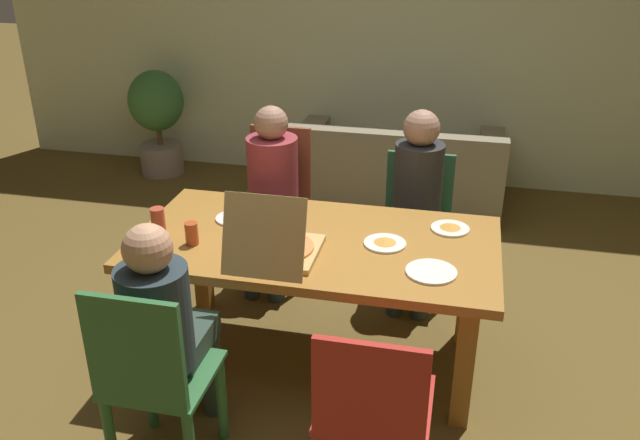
# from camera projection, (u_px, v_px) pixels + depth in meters

# --- Properties ---
(ground_plane) EXTENTS (20.00, 20.00, 0.00)m
(ground_plane) POSITION_uv_depth(u_px,v_px,m) (316.00, 357.00, 3.71)
(ground_plane) COLOR brown
(back_wall) EXTENTS (7.18, 0.12, 2.82)m
(back_wall) POSITION_uv_depth(u_px,v_px,m) (392.00, 19.00, 5.64)
(back_wall) COLOR beige
(back_wall) RESTS_ON ground
(dining_table) EXTENTS (1.85, 0.97, 0.74)m
(dining_table) POSITION_uv_depth(u_px,v_px,m) (316.00, 256.00, 3.44)
(dining_table) COLOR #A36D2C
(dining_table) RESTS_ON ground
(chair_0) EXTENTS (0.42, 0.43, 1.00)m
(chair_0) POSITION_uv_depth(u_px,v_px,m) (278.00, 199.00, 4.37)
(chair_0) COLOR brown
(chair_0) RESTS_ON ground
(person_0) EXTENTS (0.32, 0.49, 1.19)m
(person_0) POSITION_uv_depth(u_px,v_px,m) (271.00, 183.00, 4.17)
(person_0) COLOR #2B3A4B
(person_0) RESTS_ON ground
(chair_1) EXTENTS (0.43, 0.43, 0.97)m
(chair_1) POSITION_uv_depth(u_px,v_px,m) (153.00, 380.00, 2.74)
(chair_1) COLOR #2F6737
(chair_1) RESTS_ON ground
(person_1) EXTENTS (0.29, 0.53, 1.18)m
(person_1) POSITION_uv_depth(u_px,v_px,m) (166.00, 322.00, 2.80)
(person_1) COLOR #2F4235
(person_1) RESTS_ON ground
(chair_2) EXTENTS (0.45, 0.41, 0.89)m
(chair_2) POSITION_uv_depth(u_px,v_px,m) (417.00, 214.00, 4.21)
(chair_2) COLOR #2E6341
(chair_2) RESTS_ON ground
(person_2) EXTENTS (0.30, 0.49, 1.21)m
(person_2) POSITION_uv_depth(u_px,v_px,m) (417.00, 193.00, 4.00)
(person_2) COLOR #2C4245
(person_2) RESTS_ON ground
(chair_3) EXTENTS (0.44, 0.45, 0.91)m
(chair_3) POSITION_uv_depth(u_px,v_px,m) (373.00, 413.00, 2.57)
(chair_3) COLOR #B2271F
(chair_3) RESTS_ON ground
(pizza_box_0) EXTENTS (0.38, 0.50, 0.39)m
(pizza_box_0) POSITION_uv_depth(u_px,v_px,m) (277.00, 247.00, 3.20)
(pizza_box_0) COLOR tan
(pizza_box_0) RESTS_ON dining_table
(plate_0) EXTENTS (0.21, 0.21, 0.03)m
(plate_0) POSITION_uv_depth(u_px,v_px,m) (385.00, 243.00, 3.34)
(plate_0) COLOR white
(plate_0) RESTS_ON dining_table
(plate_1) EXTENTS (0.24, 0.24, 0.01)m
(plate_1) POSITION_uv_depth(u_px,v_px,m) (431.00, 272.00, 3.08)
(plate_1) COLOR white
(plate_1) RESTS_ON dining_table
(plate_2) EXTENTS (0.21, 0.21, 0.01)m
(plate_2) POSITION_uv_depth(u_px,v_px,m) (235.00, 218.00, 3.61)
(plate_2) COLOR white
(plate_2) RESTS_ON dining_table
(plate_3) EXTENTS (0.20, 0.20, 0.03)m
(plate_3) POSITION_uv_depth(u_px,v_px,m) (450.00, 228.00, 3.49)
(plate_3) COLOR white
(plate_3) RESTS_ON dining_table
(drinking_glass_0) EXTENTS (0.07, 0.07, 0.15)m
(drinking_glass_0) POSITION_uv_depth(u_px,v_px,m) (158.00, 221.00, 3.42)
(drinking_glass_0) COLOR #B44531
(drinking_glass_0) RESTS_ON dining_table
(drinking_glass_1) EXTENTS (0.07, 0.07, 0.12)m
(drinking_glass_1) POSITION_uv_depth(u_px,v_px,m) (192.00, 234.00, 3.32)
(drinking_glass_1) COLOR #B64726
(drinking_glass_1) RESTS_ON dining_table
(couch) EXTENTS (1.72, 0.91, 0.72)m
(couch) POSITION_uv_depth(u_px,v_px,m) (396.00, 173.00, 5.54)
(couch) COLOR gray
(couch) RESTS_ON ground
(potted_plant) EXTENTS (0.50, 0.50, 0.96)m
(potted_plant) POSITION_uv_depth(u_px,v_px,m) (157.00, 115.00, 6.06)
(potted_plant) COLOR gray
(potted_plant) RESTS_ON ground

